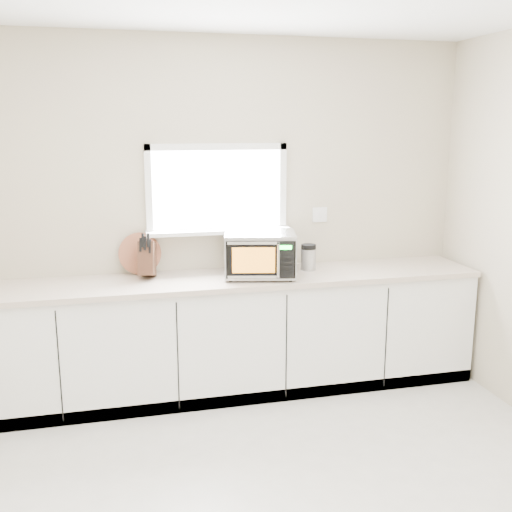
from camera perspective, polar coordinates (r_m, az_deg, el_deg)
name	(u,v)px	position (r m, az deg, el deg)	size (l,w,h in m)	color
back_wall	(217,213)	(4.71, -3.73, 4.12)	(4.00, 0.17, 2.70)	#B7A591
cabinets	(225,337)	(4.65, -2.93, -7.72)	(3.92, 0.60, 0.88)	white
countertop	(225,280)	(4.51, -2.97, -2.26)	(3.92, 0.64, 0.04)	beige
microwave	(260,254)	(4.47, 0.40, 0.22)	(0.59, 0.51, 0.34)	black
knife_block	(147,258)	(4.51, -10.34, -0.22)	(0.16, 0.26, 0.35)	#3F2416
cutting_board	(140,254)	(4.64, -11.00, 0.24)	(0.32, 0.32, 0.02)	#98583B
coffee_grinder	(308,257)	(4.71, 5.01, -0.10)	(0.14, 0.14, 0.21)	#A9ABB0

